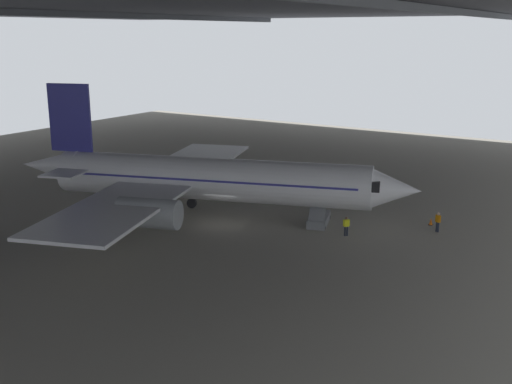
{
  "coord_description": "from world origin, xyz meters",
  "views": [
    {
      "loc": [
        -40.27,
        -28.44,
        15.51
      ],
      "look_at": [
        1.74,
        -2.05,
        2.52
      ],
      "focal_mm": 42.99,
      "sensor_mm": 36.0,
      "label": 1
    }
  ],
  "objects_px": {
    "crew_worker_near_nose": "(438,221)",
    "traffic_cone_orange": "(431,222)",
    "airplane_main": "(204,179)",
    "crew_worker_by_stairs": "(346,225)",
    "boarding_stairs": "(319,215)"
  },
  "relations": [
    {
      "from": "boarding_stairs",
      "to": "crew_worker_near_nose",
      "type": "relative_size",
      "value": 2.83
    },
    {
      "from": "crew_worker_near_nose",
      "to": "traffic_cone_orange",
      "type": "distance_m",
      "value": 1.91
    },
    {
      "from": "crew_worker_near_nose",
      "to": "traffic_cone_orange",
      "type": "height_order",
      "value": "crew_worker_near_nose"
    },
    {
      "from": "airplane_main",
      "to": "crew_worker_near_nose",
      "type": "bearing_deg",
      "value": -70.06
    },
    {
      "from": "traffic_cone_orange",
      "to": "crew_worker_near_nose",
      "type": "bearing_deg",
      "value": -147.3
    },
    {
      "from": "crew_worker_by_stairs",
      "to": "traffic_cone_orange",
      "type": "relative_size",
      "value": 2.58
    },
    {
      "from": "airplane_main",
      "to": "traffic_cone_orange",
      "type": "xyz_separation_m",
      "value": [
        8.13,
        -17.27,
        -3.11
      ]
    },
    {
      "from": "airplane_main",
      "to": "crew_worker_near_nose",
      "type": "xyz_separation_m",
      "value": [
        6.62,
        -18.24,
        -2.48
      ]
    },
    {
      "from": "crew_worker_by_stairs",
      "to": "traffic_cone_orange",
      "type": "bearing_deg",
      "value": -37.28
    },
    {
      "from": "boarding_stairs",
      "to": "crew_worker_near_nose",
      "type": "bearing_deg",
      "value": -71.74
    },
    {
      "from": "airplane_main",
      "to": "boarding_stairs",
      "type": "bearing_deg",
      "value": -68.45
    },
    {
      "from": "boarding_stairs",
      "to": "traffic_cone_orange",
      "type": "relative_size",
      "value": 7.66
    },
    {
      "from": "crew_worker_near_nose",
      "to": "airplane_main",
      "type": "bearing_deg",
      "value": 109.94
    },
    {
      "from": "crew_worker_by_stairs",
      "to": "boarding_stairs",
      "type": "bearing_deg",
      "value": 60.82
    },
    {
      "from": "traffic_cone_orange",
      "to": "boarding_stairs",
      "type": "bearing_deg",
      "value": 119.15
    }
  ]
}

